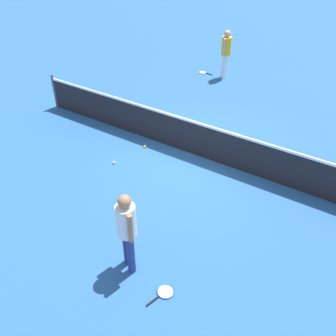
{
  "coord_description": "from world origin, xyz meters",
  "views": [
    {
      "loc": [
        3.77,
        -7.23,
        5.59
      ],
      "look_at": [
        0.39,
        -1.91,
        0.9
      ],
      "focal_mm": 40.23,
      "sensor_mm": 36.0,
      "label": 1
    }
  ],
  "objects_px": {
    "tennis_racket_near_player": "(164,292)",
    "tennis_ball_baseline": "(145,147)",
    "tennis_racket_far_player": "(203,73)",
    "tennis_ball_midcourt": "(114,163)",
    "player_near_side": "(127,227)",
    "player_far_side": "(226,50)"
  },
  "relations": [
    {
      "from": "tennis_racket_near_player",
      "to": "player_far_side",
      "type": "bearing_deg",
      "value": 109.55
    },
    {
      "from": "player_far_side",
      "to": "tennis_racket_far_player",
      "type": "height_order",
      "value": "player_far_side"
    },
    {
      "from": "player_near_side",
      "to": "tennis_racket_near_player",
      "type": "relative_size",
      "value": 2.8
    },
    {
      "from": "player_near_side",
      "to": "player_far_side",
      "type": "relative_size",
      "value": 1.0
    },
    {
      "from": "tennis_racket_near_player",
      "to": "tennis_racket_far_player",
      "type": "xyz_separation_m",
      "value": [
        -3.99,
        8.88,
        0.0
      ]
    },
    {
      "from": "tennis_racket_near_player",
      "to": "tennis_ball_baseline",
      "type": "relative_size",
      "value": 9.2
    },
    {
      "from": "tennis_racket_far_player",
      "to": "tennis_ball_baseline",
      "type": "relative_size",
      "value": 8.97
    },
    {
      "from": "tennis_racket_far_player",
      "to": "tennis_ball_baseline",
      "type": "distance_m",
      "value": 5.48
    },
    {
      "from": "tennis_racket_near_player",
      "to": "tennis_racket_far_player",
      "type": "height_order",
      "value": "same"
    },
    {
      "from": "tennis_ball_midcourt",
      "to": "tennis_ball_baseline",
      "type": "distance_m",
      "value": 1.04
    },
    {
      "from": "player_near_side",
      "to": "tennis_ball_baseline",
      "type": "relative_size",
      "value": 25.76
    },
    {
      "from": "player_far_side",
      "to": "tennis_racket_far_player",
      "type": "relative_size",
      "value": 2.87
    },
    {
      "from": "player_far_side",
      "to": "tennis_racket_near_player",
      "type": "distance_m",
      "value": 9.52
    },
    {
      "from": "player_near_side",
      "to": "tennis_ball_baseline",
      "type": "height_order",
      "value": "player_near_side"
    },
    {
      "from": "tennis_ball_baseline",
      "to": "player_near_side",
      "type": "bearing_deg",
      "value": -58.61
    },
    {
      "from": "tennis_racket_near_player",
      "to": "player_near_side",
      "type": "bearing_deg",
      "value": 170.03
    },
    {
      "from": "tennis_ball_midcourt",
      "to": "tennis_racket_near_player",
      "type": "bearing_deg",
      "value": -38.59
    },
    {
      "from": "tennis_racket_far_player",
      "to": "tennis_racket_near_player",
      "type": "bearing_deg",
      "value": -65.81
    },
    {
      "from": "tennis_racket_near_player",
      "to": "tennis_ball_baseline",
      "type": "distance_m",
      "value": 4.56
    },
    {
      "from": "player_near_side",
      "to": "tennis_racket_near_player",
      "type": "distance_m",
      "value": 1.31
    },
    {
      "from": "player_near_side",
      "to": "tennis_racket_far_player",
      "type": "distance_m",
      "value": 9.34
    },
    {
      "from": "player_far_side",
      "to": "tennis_ball_midcourt",
      "type": "bearing_deg",
      "value": -89.67
    }
  ]
}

